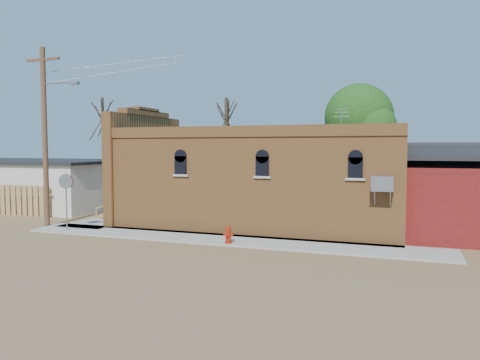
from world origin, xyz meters
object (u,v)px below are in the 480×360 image
(utility_pole, at_px, (46,133))
(stop_sign, at_px, (66,187))
(fire_hydrant, at_px, (228,234))
(brick_bar, at_px, (257,180))
(trash_barrel, at_px, (120,206))

(utility_pole, xyz_separation_m, stop_sign, (1.89, -0.86, -2.61))
(utility_pole, bearing_deg, fire_hydrant, -6.20)
(brick_bar, bearing_deg, trash_barrel, 175.19)
(utility_pole, bearing_deg, brick_bar, 23.69)
(brick_bar, xyz_separation_m, stop_sign, (-7.90, -5.15, -0.18))
(brick_bar, height_order, utility_pole, utility_pole)
(utility_pole, height_order, trash_barrel, utility_pole)
(utility_pole, distance_m, stop_sign, 3.34)
(utility_pole, xyz_separation_m, trash_barrel, (0.84, 5.05, -4.28))
(utility_pole, relative_size, fire_hydrant, 12.30)
(brick_bar, relative_size, fire_hydrant, 22.41)
(brick_bar, height_order, trash_barrel, brick_bar)
(brick_bar, relative_size, utility_pole, 1.82)
(trash_barrel, bearing_deg, brick_bar, -4.81)
(fire_hydrant, height_order, stop_sign, stop_sign)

